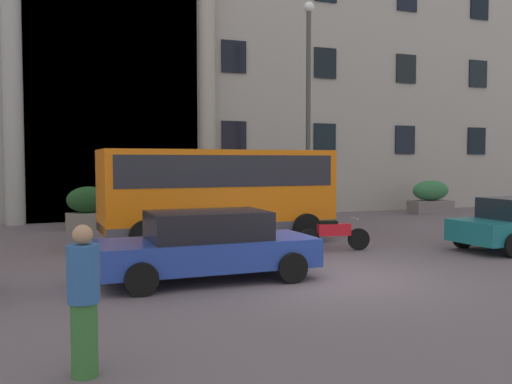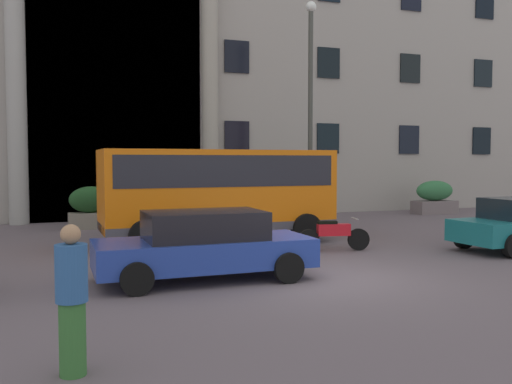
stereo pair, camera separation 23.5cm
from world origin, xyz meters
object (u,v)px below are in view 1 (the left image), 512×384
at_px(hedge_planter_entrance_left, 291,201).
at_px(parked_sedan_far, 208,245).
at_px(hedge_planter_east, 431,198).
at_px(lamppost_plaza_centre, 308,97).
at_px(motorcycle_far_end, 497,225).
at_px(motorcycle_near_kerb, 333,234).
at_px(orange_minibus, 218,188).
at_px(bus_stop_sign, 321,183).
at_px(pedestrian_child_trailing, 84,300).
at_px(hedge_planter_west, 89,208).
at_px(scooter_by_planter, 227,238).

height_order(hedge_planter_entrance_left, parked_sedan_far, hedge_planter_entrance_left).
xyz_separation_m(hedge_planter_east, parked_sedan_far, (-13.65, -10.28, -0.02)).
distance_m(hedge_planter_east, lamppost_plaza_centre, 8.69).
relative_size(hedge_planter_entrance_left, motorcycle_far_end, 0.78).
distance_m(motorcycle_near_kerb, motorcycle_far_end, 5.79).
xyz_separation_m(hedge_planter_east, lamppost_plaza_centre, (-7.37, -2.09, 4.11)).
height_order(orange_minibus, bus_stop_sign, orange_minibus).
xyz_separation_m(orange_minibus, hedge_planter_east, (11.96, 5.39, -0.91)).
distance_m(motorcycle_far_end, pedestrian_child_trailing, 14.40).
height_order(parked_sedan_far, pedestrian_child_trailing, pedestrian_child_trailing).
bearing_deg(hedge_planter_east, orange_minibus, -155.74).
bearing_deg(lamppost_plaza_centre, parked_sedan_far, -127.49).
distance_m(hedge_planter_entrance_left, motorcycle_far_end, 8.43).
height_order(hedge_planter_entrance_left, motorcycle_near_kerb, hedge_planter_entrance_left).
distance_m(hedge_planter_west, parked_sedan_far, 9.94).
height_order(orange_minibus, motorcycle_near_kerb, orange_minibus).
bearing_deg(pedestrian_child_trailing, scooter_by_planter, -175.92).
xyz_separation_m(hedge_planter_west, hedge_planter_east, (15.33, 0.48, 0.00)).
xyz_separation_m(hedge_planter_west, pedestrian_child_trailing, (-1.01, -14.21, 0.14)).
bearing_deg(bus_stop_sign, orange_minibus, -156.02).
distance_m(orange_minibus, scooter_by_planter, 2.62).
xyz_separation_m(hedge_planter_west, motorcycle_near_kerb, (5.87, -7.41, -0.28)).
height_order(orange_minibus, parked_sedan_far, orange_minibus).
distance_m(bus_stop_sign, scooter_by_planter, 6.60).
xyz_separation_m(hedge_planter_entrance_left, parked_sedan_far, (-6.41, -10.05, -0.07)).
bearing_deg(pedestrian_child_trailing, hedge_planter_west, -150.65).
height_order(hedge_planter_entrance_left, lamppost_plaza_centre, lamppost_plaza_centre).
distance_m(hedge_planter_west, pedestrian_child_trailing, 14.24).
xyz_separation_m(orange_minibus, bus_stop_sign, (4.45, 1.98, -0.01)).
relative_size(motorcycle_near_kerb, pedestrian_child_trailing, 1.14).
relative_size(bus_stop_sign, hedge_planter_entrance_left, 1.61).
distance_m(motorcycle_near_kerb, pedestrian_child_trailing, 9.68).
height_order(bus_stop_sign, lamppost_plaza_centre, lamppost_plaza_centre).
xyz_separation_m(motorcycle_far_end, scooter_by_planter, (-8.73, 0.17, -0.00)).
bearing_deg(motorcycle_far_end, hedge_planter_east, 63.07).
distance_m(bus_stop_sign, parked_sedan_far, 9.25).
height_order(orange_minibus, pedestrian_child_trailing, orange_minibus).
bearing_deg(bus_stop_sign, scooter_by_planter, -138.87).
relative_size(hedge_planter_east, pedestrian_child_trailing, 1.16).
bearing_deg(parked_sedan_far, scooter_by_planter, 63.73).
bearing_deg(pedestrian_child_trailing, motorcycle_far_end, 151.77).
bearing_deg(hedge_planter_west, motorcycle_far_end, -32.30).
bearing_deg(lamppost_plaza_centre, hedge_planter_entrance_left, 86.11).
distance_m(orange_minibus, bus_stop_sign, 4.87).
bearing_deg(hedge_planter_east, pedestrian_child_trailing, -138.05).
bearing_deg(lamppost_plaza_centre, bus_stop_sign, -96.09).
height_order(hedge_planter_west, motorcycle_far_end, hedge_planter_west).
height_order(motorcycle_far_end, pedestrian_child_trailing, pedestrian_child_trailing).
distance_m(bus_stop_sign, pedestrian_child_trailing, 14.34).
distance_m(hedge_planter_entrance_left, scooter_by_planter, 9.07).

